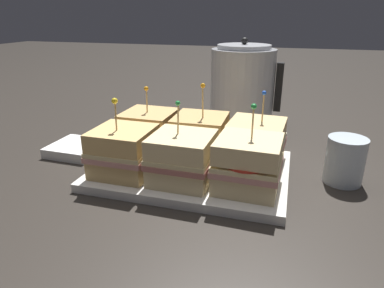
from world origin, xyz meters
name	(u,v)px	position (x,y,z in m)	size (l,w,h in m)	color
ground_plane	(192,174)	(0.00, 0.00, 0.00)	(6.00, 6.00, 0.00)	#2D2823
serving_platter	(192,170)	(0.00, 0.00, 0.01)	(0.40, 0.29, 0.02)	white
sandwich_front_left	(124,151)	(-0.13, -0.07, 0.07)	(0.12, 0.12, 0.16)	tan
sandwich_front_center	(182,158)	(0.00, -0.07, 0.07)	(0.12, 0.12, 0.16)	beige
sandwich_front_right	(248,164)	(0.13, -0.06, 0.07)	(0.13, 0.13, 0.16)	beige
sandwich_back_left	(149,131)	(-0.13, 0.07, 0.07)	(0.12, 0.12, 0.15)	tan
sandwich_back_center	(201,136)	(0.00, 0.07, 0.07)	(0.12, 0.12, 0.17)	tan
sandwich_back_right	(256,142)	(0.13, 0.06, 0.07)	(0.13, 0.13, 0.16)	#DBB77A
kettle_steel	(242,88)	(0.05, 0.37, 0.12)	(0.21, 0.19, 0.26)	#B7BABF
drinking_glass	(345,160)	(0.31, 0.05, 0.05)	(0.08, 0.08, 0.10)	silver
napkin_stack	(77,148)	(-0.31, 0.03, 0.01)	(0.12, 0.12, 0.02)	white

